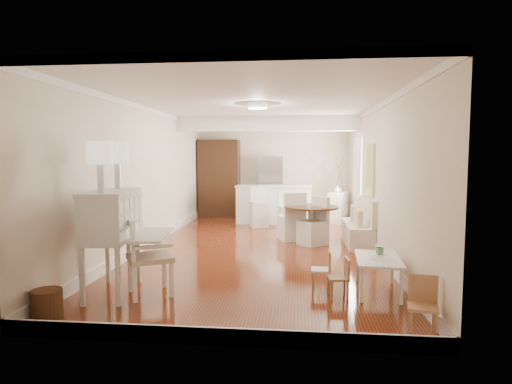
% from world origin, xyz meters
% --- Properties ---
extents(room, '(9.00, 9.04, 2.82)m').
position_xyz_m(room, '(0.04, 0.32, 1.98)').
color(room, maroon).
rests_on(room, ground).
extents(secretary_bureau, '(1.21, 1.23, 1.39)m').
position_xyz_m(secretary_bureau, '(-1.70, -3.07, 0.69)').
color(secretary_bureau, silver).
rests_on(secretary_bureau, ground).
extents(gustavian_armchair, '(0.81, 0.81, 1.03)m').
position_xyz_m(gustavian_armchair, '(-1.19, -3.07, 0.52)').
color(gustavian_armchair, white).
rests_on(gustavian_armchair, ground).
extents(wicker_basket, '(0.43, 0.43, 0.34)m').
position_xyz_m(wicker_basket, '(-2.05, -4.02, 0.17)').
color(wicker_basket, '#512F19').
rests_on(wicker_basket, ground).
extents(kids_table, '(0.65, 1.00, 0.48)m').
position_xyz_m(kids_table, '(1.84, -2.69, 0.24)').
color(kids_table, white).
rests_on(kids_table, ground).
extents(kids_chair_a, '(0.28, 0.28, 0.53)m').
position_xyz_m(kids_chair_a, '(1.29, -2.93, 0.27)').
color(kids_chair_a, '#9B7246').
rests_on(kids_chair_a, ground).
extents(kids_chair_b, '(0.28, 0.28, 0.55)m').
position_xyz_m(kids_chair_b, '(1.08, -2.60, 0.28)').
color(kids_chair_b, '#A27E49').
rests_on(kids_chair_b, ground).
extents(kids_chair_c, '(0.35, 0.35, 0.61)m').
position_xyz_m(kids_chair_c, '(2.04, -4.04, 0.31)').
color(kids_chair_c, tan).
rests_on(kids_chair_c, ground).
extents(banquette, '(0.52, 1.60, 0.98)m').
position_xyz_m(banquette, '(1.99, 0.50, 0.49)').
color(banquette, silver).
rests_on(banquette, ground).
extents(dining_table, '(1.48, 1.48, 0.78)m').
position_xyz_m(dining_table, '(1.04, 0.58, 0.39)').
color(dining_table, '#4E3119').
rests_on(dining_table, ground).
extents(slip_chair_near, '(0.68, 0.68, 0.99)m').
position_xyz_m(slip_chair_near, '(1.06, 0.35, 0.50)').
color(slip_chair_near, silver).
rests_on(slip_chair_near, ground).
extents(slip_chair_far, '(0.66, 0.67, 1.05)m').
position_xyz_m(slip_chair_far, '(0.61, 0.84, 0.53)').
color(slip_chair_far, white).
rests_on(slip_chair_far, ground).
extents(breakfast_counter, '(2.05, 0.65, 1.03)m').
position_xyz_m(breakfast_counter, '(0.10, 3.10, 0.52)').
color(breakfast_counter, white).
rests_on(breakfast_counter, ground).
extents(bar_stool_left, '(0.52, 0.52, 1.05)m').
position_xyz_m(bar_stool_left, '(-0.24, 2.41, 0.52)').
color(bar_stool_left, silver).
rests_on(bar_stool_left, ground).
extents(bar_stool_right, '(0.46, 0.46, 0.92)m').
position_xyz_m(bar_stool_right, '(0.46, 2.34, 0.46)').
color(bar_stool_right, silver).
rests_on(bar_stool_right, ground).
extents(pantry_cabinet, '(1.20, 0.60, 2.30)m').
position_xyz_m(pantry_cabinet, '(-1.60, 4.18, 1.15)').
color(pantry_cabinet, '#381E11').
rests_on(pantry_cabinet, ground).
extents(fridge, '(0.75, 0.65, 1.80)m').
position_xyz_m(fridge, '(0.30, 4.15, 0.90)').
color(fridge, silver).
rests_on(fridge, ground).
extents(sideboard, '(0.69, 0.95, 0.83)m').
position_xyz_m(sideboard, '(1.88, 3.46, 0.41)').
color(sideboard, white).
rests_on(sideboard, ground).
extents(pencil_cup, '(0.14, 0.14, 0.09)m').
position_xyz_m(pencil_cup, '(1.89, -2.47, 0.52)').
color(pencil_cup, '#68A35F').
rests_on(pencil_cup, kids_table).
extents(branch_vase, '(0.24, 0.24, 0.19)m').
position_xyz_m(branch_vase, '(1.84, 3.42, 0.92)').
color(branch_vase, white).
rests_on(branch_vase, sideboard).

